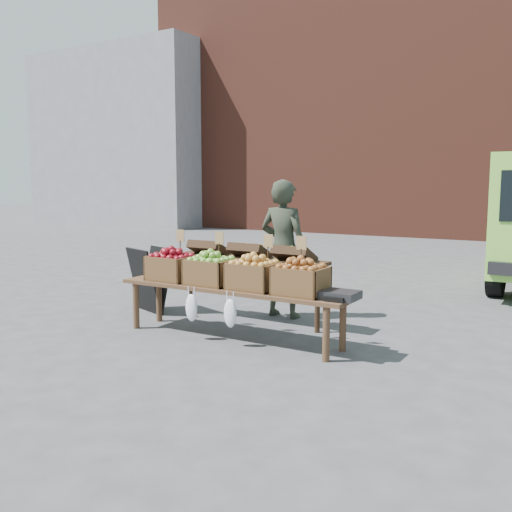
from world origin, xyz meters
The scene contains 12 objects.
ground centered at (0.00, 0.00, 0.00)m, with size 80.00×80.00×0.00m, color #49494C.
brick_building centered at (0.00, 15.00, 5.00)m, with size 24.00×4.00×10.00m, color brown.
grey_building centered at (-14.00, 13.00, 3.50)m, with size 8.00×3.00×7.00m, color gray.
vendor centered at (-0.29, 1.69, 0.86)m, with size 0.63×0.41×1.72m, color #2A3024.
chalkboard_sign centered at (-1.90, 1.02, 0.43)m, with size 0.56×0.31×0.86m, color black, non-canonical shape.
back_table centered at (-0.48, 1.20, 0.52)m, with size 2.10×0.44×1.04m, color #301E12, non-canonical shape.
display_bench centered at (-0.26, 0.48, 0.28)m, with size 2.70×0.56×0.57m, color #4E3320, non-canonical shape.
crate_golden_apples centered at (-1.08, 0.48, 0.71)m, with size 0.50×0.40×0.28m, color #65000A, non-canonical shape.
crate_russet_pears centered at (-0.53, 0.48, 0.71)m, with size 0.50×0.40×0.28m, color #548228, non-canonical shape.
crate_red_apples centered at (0.02, 0.48, 0.71)m, with size 0.50×0.40×0.28m, color #B7913B, non-canonical shape.
crate_green_apples centered at (0.57, 0.48, 0.71)m, with size 0.50×0.40×0.28m, color #9C4C1D, non-canonical shape.
weighing_scale centered at (0.99, 0.48, 0.61)m, with size 0.34×0.30×0.08m, color #232326.
Camera 1 is at (3.09, -4.51, 1.67)m, focal length 40.00 mm.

